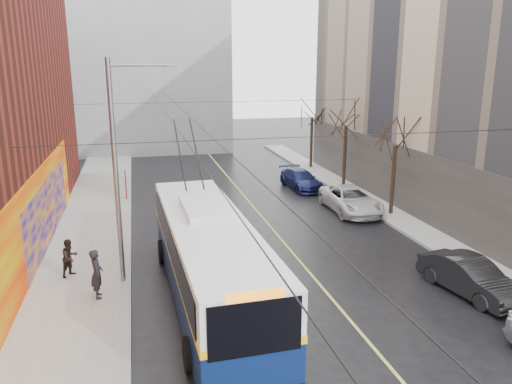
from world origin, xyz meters
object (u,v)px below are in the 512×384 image
at_px(trolleybus, 209,258).
at_px(parked_car_c, 351,200).
at_px(streetlight_pole, 120,168).
at_px(tree_far, 312,108).
at_px(pedestrian_b, 70,258).
at_px(parked_car_b, 470,276).
at_px(pedestrian_a, 97,274).
at_px(following_car, 187,215).
at_px(parked_car_d, 301,179).
at_px(tree_near, 396,132).
at_px(tree_mid, 347,115).

height_order(trolleybus, parked_car_c, trolleybus).
relative_size(streetlight_pole, tree_far, 1.37).
xyz_separation_m(streetlight_pole, pedestrian_b, (-2.28, 0.98, -3.90)).
relative_size(parked_car_b, pedestrian_a, 2.30).
xyz_separation_m(pedestrian_a, pedestrian_b, (-1.23, 2.33, -0.16)).
distance_m(streetlight_pole, pedestrian_a, 4.11).
bearing_deg(following_car, parked_car_d, 30.41).
xyz_separation_m(parked_car_b, pedestrian_b, (-15.30, 5.14, 0.23)).
bearing_deg(pedestrian_b, tree_far, 0.78).
distance_m(tree_near, parked_car_c, 4.86).
relative_size(parked_car_b, parked_car_d, 0.95).
bearing_deg(following_car, trolleybus, -99.19).
distance_m(tree_mid, trolleybus, 19.83).
bearing_deg(tree_far, following_car, -131.16).
height_order(tree_near, pedestrian_b, tree_near).
bearing_deg(parked_car_b, parked_car_c, 79.65).
xyz_separation_m(tree_mid, pedestrian_a, (-16.19, -14.35, -4.15)).
bearing_deg(parked_car_d, tree_near, -72.99).
xyz_separation_m(streetlight_pole, trolleybus, (3.08, -2.34, -3.11)).
height_order(tree_mid, parked_car_d, tree_mid).
bearing_deg(following_car, tree_mid, 20.56).
bearing_deg(pedestrian_b, pedestrian_a, -108.97).
bearing_deg(tree_far, pedestrian_a, -127.18).
bearing_deg(tree_far, trolleybus, -118.37).
distance_m(tree_near, tree_far, 14.00).
xyz_separation_m(tree_near, parked_car_c, (-2.00, 1.32, -4.22)).
relative_size(parked_car_b, following_car, 0.90).
bearing_deg(streetlight_pole, parked_car_d, 48.29).
relative_size(streetlight_pole, parked_car_d, 1.95).
distance_m(streetlight_pole, tree_far, 25.09).
bearing_deg(pedestrian_a, parked_car_b, -106.42).
bearing_deg(pedestrian_a, tree_mid, -53.59).
height_order(streetlight_pole, pedestrian_a, streetlight_pole).
relative_size(parked_car_b, parked_car_c, 0.81).
height_order(tree_near, pedestrian_a, tree_near).
relative_size(tree_near, trolleybus, 0.48).
bearing_deg(parked_car_d, tree_far, 59.21).
distance_m(trolleybus, parked_car_d, 18.25).
bearing_deg(streetlight_pole, pedestrian_a, -128.02).
xyz_separation_m(tree_far, parked_car_c, (-2.00, -12.68, -4.39)).
relative_size(following_car, pedestrian_a, 2.56).
distance_m(streetlight_pole, tree_mid, 19.96).
bearing_deg(tree_far, pedestrian_b, -132.49).
relative_size(tree_far, pedestrian_b, 4.10).
bearing_deg(tree_mid, streetlight_pole, -139.35).
xyz_separation_m(tree_far, parked_car_d, (-3.09, -6.48, -4.47)).
height_order(tree_mid, parked_car_c, tree_mid).
bearing_deg(parked_car_c, parked_car_b, -89.42).
height_order(trolleybus, following_car, trolleybus).
bearing_deg(trolleybus, pedestrian_a, 164.58).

